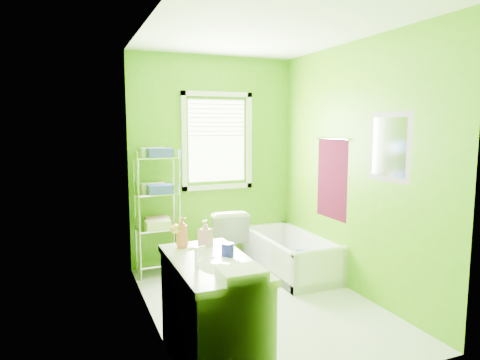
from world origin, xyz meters
name	(u,v)px	position (x,y,z in m)	size (l,w,h in m)	color
ground	(260,303)	(0.00, 0.00, 0.00)	(2.90, 2.90, 0.00)	silver
room_envelope	(261,147)	(0.00, 0.00, 1.55)	(2.14, 2.94, 2.62)	#4A8D06
window	(217,136)	(0.05, 1.42, 1.61)	(0.92, 0.05, 1.22)	white
door	(181,241)	(-1.04, -1.00, 1.00)	(0.09, 0.80, 2.00)	white
right_wall_decor	(353,167)	(1.04, -0.02, 1.32)	(0.04, 1.48, 1.17)	#400719
bathtub	(290,260)	(0.72, 0.70, 0.15)	(0.66, 1.42, 0.46)	white
toilet	(225,239)	(0.02, 1.07, 0.38)	(0.43, 0.75, 0.77)	white
vanity	(213,311)	(-0.79, -0.89, 0.43)	(0.55, 1.08, 1.04)	silver
wire_shelf_unit	(158,198)	(-0.75, 1.23, 0.90)	(0.51, 0.40, 1.49)	silver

